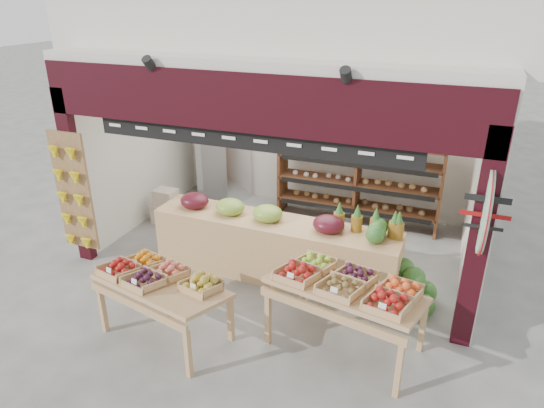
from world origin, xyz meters
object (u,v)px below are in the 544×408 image
at_px(display_table_left, 158,279).
at_px(mid_counter, 274,246).
at_px(refrigerator, 223,152).
at_px(display_table_right, 347,286).
at_px(back_shelving, 359,165).
at_px(cardboard_stack, 178,212).
at_px(watermelon_pile, 408,291).

bearing_deg(display_table_left, mid_counter, 64.46).
bearing_deg(refrigerator, display_table_right, -30.01).
xyz_separation_m(back_shelving, display_table_right, (0.61, -3.39, -0.23)).
relative_size(cardboard_stack, mid_counter, 0.27).
relative_size(refrigerator, watermelon_pile, 2.57).
bearing_deg(refrigerator, display_table_left, -57.41).
relative_size(cardboard_stack, display_table_left, 0.58).
relative_size(mid_counter, display_table_left, 2.15).
distance_m(display_table_right, watermelon_pile, 1.40).
bearing_deg(back_shelving, refrigerator, 178.33).
relative_size(refrigerator, mid_counter, 0.55).
distance_m(back_shelving, cardboard_stack, 3.28).
xyz_separation_m(back_shelving, refrigerator, (-2.65, 0.08, -0.10)).
xyz_separation_m(refrigerator, cardboard_stack, (-0.26, -1.35, -0.74)).
height_order(refrigerator, display_table_right, refrigerator).
distance_m(refrigerator, display_table_right, 4.76).
relative_size(cardboard_stack, display_table_right, 0.52).
xyz_separation_m(cardboard_stack, mid_counter, (2.20, -0.96, 0.25)).
bearing_deg(back_shelving, watermelon_pile, -62.26).
bearing_deg(watermelon_pile, display_table_right, -118.10).
height_order(display_table_left, watermelon_pile, display_table_left).
relative_size(back_shelving, watermelon_pile, 3.75).
distance_m(back_shelving, mid_counter, 2.41).
bearing_deg(cardboard_stack, refrigerator, 79.22).
xyz_separation_m(back_shelving, watermelon_pile, (1.20, -2.28, -0.85)).
distance_m(back_shelving, refrigerator, 2.66).
bearing_deg(mid_counter, display_table_left, -115.54).
height_order(mid_counter, watermelon_pile, mid_counter).
height_order(refrigerator, watermelon_pile, refrigerator).
xyz_separation_m(back_shelving, cardboard_stack, (-2.91, -1.27, -0.84)).
bearing_deg(mid_counter, display_table_right, -41.16).
height_order(cardboard_stack, display_table_right, display_table_right).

